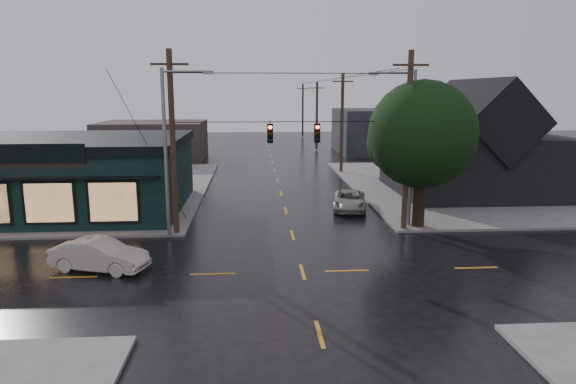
{
  "coord_description": "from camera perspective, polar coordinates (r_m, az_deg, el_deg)",
  "views": [
    {
      "loc": [
        -2.12,
        -21.73,
        7.96
      ],
      "look_at": [
        -0.36,
        4.28,
        2.81
      ],
      "focal_mm": 32.0,
      "sensor_mm": 36.0,
      "label": 1
    }
  ],
  "objects": [
    {
      "name": "corner_tree",
      "position": [
        30.4,
        14.7,
        6.17
      ],
      "size": [
        6.2,
        6.2,
        8.48
      ],
      "color": "black",
      "rests_on": "ground"
    },
    {
      "name": "sidewalk_ne",
      "position": [
        47.88,
        23.72,
        0.74
      ],
      "size": [
        28.0,
        28.0,
        0.15
      ],
      "primitive_type": "cube",
      "color": "slate",
      "rests_on": "ground"
    },
    {
      "name": "utility_pole_far_c",
      "position": [
        90.5,
        1.63,
        6.12
      ],
      "size": [
        2.0,
        0.32,
        9.15
      ],
      "primitive_type": null,
      "color": "#301C15",
      "rests_on": "ground"
    },
    {
      "name": "ne_building",
      "position": [
        42.49,
        20.02,
        5.79
      ],
      "size": [
        12.6,
        11.6,
        8.75
      ],
      "color": "black",
      "rests_on": "ground"
    },
    {
      "name": "bg_building_west",
      "position": [
        63.13,
        -14.76,
        5.57
      ],
      "size": [
        12.0,
        10.0,
        4.4
      ],
      "primitive_type": "cube",
      "color": "#2F2622",
      "rests_on": "ground"
    },
    {
      "name": "utility_pole_ne",
      "position": [
        30.57,
        12.69,
        -4.2
      ],
      "size": [
        2.0,
        0.32,
        10.15
      ],
      "primitive_type": null,
      "color": "#301C15",
      "rests_on": "ground"
    },
    {
      "name": "ground_plane",
      "position": [
        23.24,
        1.63,
        -8.87
      ],
      "size": [
        160.0,
        160.0,
        0.0
      ],
      "primitive_type": "plane",
      "color": "black"
    },
    {
      "name": "utility_pole_far_a",
      "position": [
        51.1,
        5.9,
        2.15
      ],
      "size": [
        2.0,
        0.32,
        9.65
      ],
      "primitive_type": null,
      "color": "#301C15",
      "rests_on": "ground"
    },
    {
      "name": "streetlight_nw",
      "position": [
        29.04,
        -13.03,
        -5.04
      ],
      "size": [
        5.4,
        0.3,
        9.15
      ],
      "primitive_type": null,
      "color": "gray",
      "rests_on": "ground"
    },
    {
      "name": "sedan_cream",
      "position": [
        24.72,
        -20.22,
        -6.58
      ],
      "size": [
        4.6,
        2.71,
        1.43
      ],
      "primitive_type": "imported",
      "rotation": [
        0.0,
        0.0,
        1.28
      ],
      "color": "beige",
      "rests_on": "ground"
    },
    {
      "name": "pizza_shop",
      "position": [
        37.38,
        -23.98,
        1.89
      ],
      "size": [
        16.3,
        12.34,
        4.9
      ],
      "color": "black",
      "rests_on": "ground"
    },
    {
      "name": "utility_pole_far_b",
      "position": [
        70.71,
        3.18,
        4.69
      ],
      "size": [
        2.0,
        0.32,
        9.15
      ],
      "primitive_type": null,
      "color": "#301C15",
      "rests_on": "ground"
    },
    {
      "name": "sidewalk_nw",
      "position": [
        46.08,
        -26.62,
        0.12
      ],
      "size": [
        28.0,
        28.0,
        0.15
      ],
      "primitive_type": "cube",
      "color": "slate",
      "rests_on": "ground"
    },
    {
      "name": "streetlight_ne",
      "position": [
        31.36,
        13.21,
        -3.84
      ],
      "size": [
        5.4,
        0.3,
        9.15
      ],
      "primitive_type": null,
      "color": "gray",
      "rests_on": "ground"
    },
    {
      "name": "bg_building_east",
      "position": [
        69.34,
        11.38,
        6.68
      ],
      "size": [
        14.0,
        12.0,
        5.6
      ],
      "primitive_type": "cube",
      "color": "black",
      "rests_on": "ground"
    },
    {
      "name": "suv_silver",
      "position": [
        35.1,
        6.86,
        -0.94
      ],
      "size": [
        2.92,
        4.94,
        1.29
      ],
      "primitive_type": "imported",
      "rotation": [
        0.0,
        0.0,
        -0.18
      ],
      "color": "#99988D",
      "rests_on": "ground"
    },
    {
      "name": "utility_pole_nw",
      "position": [
        29.66,
        -12.25,
        -4.66
      ],
      "size": [
        2.0,
        0.32,
        10.15
      ],
      "primitive_type": null,
      "color": "#301C15",
      "rests_on": "ground"
    },
    {
      "name": "span_signal_assembly",
      "position": [
        28.41,
        0.63,
        6.6
      ],
      "size": [
        13.0,
        0.48,
        1.23
      ],
      "color": "black",
      "rests_on": "ground"
    }
  ]
}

